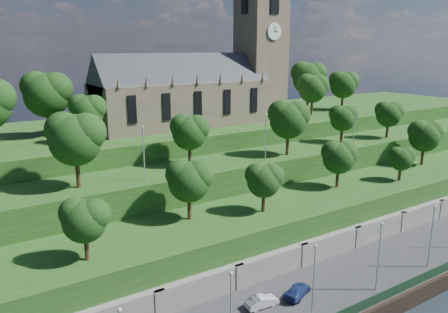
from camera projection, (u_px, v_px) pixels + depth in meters
ground at (403, 310)px, 49.68m from camera, size 320.00×320.00×0.00m
promenade at (362, 280)px, 54.33m from camera, size 160.00×12.00×2.00m
quay_wall at (405, 302)px, 49.37m from camera, size 160.00×0.50×2.20m
fence at (401, 288)px, 49.53m from camera, size 160.00×0.10×1.20m
retaining_wall at (328, 250)px, 58.83m from camera, size 160.00×2.10×5.00m
embankment_lower at (298, 225)px, 63.38m from camera, size 160.00×12.00×8.00m
embankment_upper at (253, 191)px, 71.87m from camera, size 160.00×10.00×12.00m
hilltop at (192, 157)px, 88.63m from camera, size 160.00×32.00×15.00m
church at (204, 83)px, 82.10m from camera, size 38.60×12.35×27.60m
trees_lower at (313, 162)px, 63.15m from camera, size 68.31×9.00×8.27m
trees_upper at (243, 124)px, 66.72m from camera, size 64.76×8.55×9.57m
trees_hilltop at (206, 88)px, 81.82m from camera, size 79.54×16.12×10.93m
lamp_posts_promenade at (379, 252)px, 49.01m from camera, size 60.36×0.36×8.31m
lamp_posts_upper at (266, 133)px, 66.91m from camera, size 40.36×0.36×7.35m
car_middle at (262, 301)px, 46.81m from camera, size 3.87×1.57×1.25m
car_right at (297, 291)px, 48.82m from camera, size 4.68×3.37×1.26m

